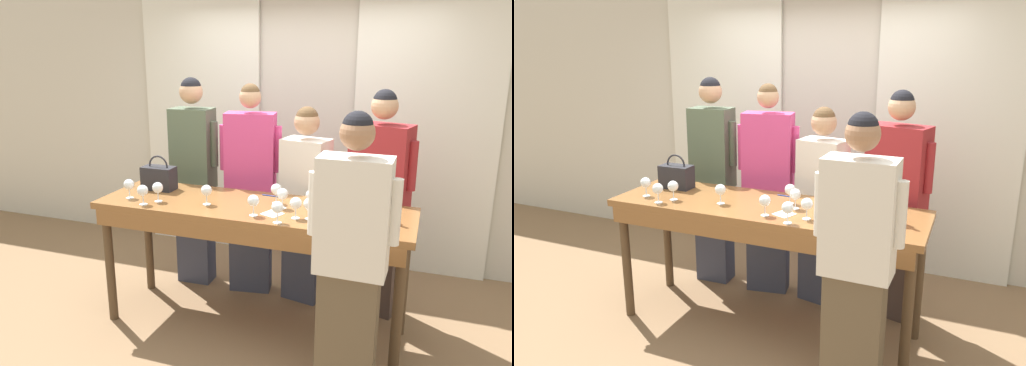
# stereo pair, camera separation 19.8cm
# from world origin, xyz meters

# --- Properties ---
(ground_plane) EXTENTS (18.00, 18.00, 0.00)m
(ground_plane) POSITION_xyz_m (0.00, 0.00, 0.00)
(ground_plane) COLOR #846647
(wall_back) EXTENTS (12.00, 0.06, 2.80)m
(wall_back) POSITION_xyz_m (0.00, 1.54, 1.40)
(wall_back) COLOR beige
(wall_back) RESTS_ON ground_plane
(curtain_panel_left) EXTENTS (1.29, 0.03, 2.69)m
(curtain_panel_left) POSITION_xyz_m (-1.12, 1.48, 1.34)
(curtain_panel_left) COLOR white
(curtain_panel_left) RESTS_ON ground_plane
(curtain_panel_right) EXTENTS (1.29, 0.03, 2.69)m
(curtain_panel_right) POSITION_xyz_m (1.12, 1.48, 1.34)
(curtain_panel_right) COLOR white
(curtain_panel_right) RESTS_ON ground_plane
(tasting_bar) EXTENTS (2.34, 0.72, 1.00)m
(tasting_bar) POSITION_xyz_m (0.00, -0.03, 0.88)
(tasting_bar) COLOR brown
(tasting_bar) RESTS_ON ground_plane
(wine_bottle) EXTENTS (0.08, 0.08, 0.35)m
(wine_bottle) POSITION_xyz_m (0.92, 0.00, 1.13)
(wine_bottle) COLOR black
(wine_bottle) RESTS_ON tasting_bar
(handbag) EXTENTS (0.26, 0.15, 0.28)m
(handbag) POSITION_xyz_m (-0.86, 0.13, 1.10)
(handbag) COLOR #232328
(handbag) RESTS_ON tasting_bar
(wine_glass_front_left) EXTENTS (0.08, 0.08, 0.15)m
(wine_glass_front_left) POSITION_xyz_m (0.43, 0.04, 1.10)
(wine_glass_front_left) COLOR white
(wine_glass_front_left) RESTS_ON tasting_bar
(wine_glass_front_mid) EXTENTS (0.08, 0.08, 0.15)m
(wine_glass_front_mid) POSITION_xyz_m (0.47, -0.16, 1.10)
(wine_glass_front_mid) COLOR white
(wine_glass_front_mid) RESTS_ON tasting_bar
(wine_glass_front_right) EXTENTS (0.08, 0.08, 0.15)m
(wine_glass_front_right) POSITION_xyz_m (0.09, -0.22, 1.10)
(wine_glass_front_right) COLOR white
(wine_glass_front_right) RESTS_ON tasting_bar
(wine_glass_center_left) EXTENTS (0.08, 0.08, 0.15)m
(wine_glass_center_left) POSITION_xyz_m (0.23, 0.00, 1.10)
(wine_glass_center_left) COLOR white
(wine_glass_center_left) RESTS_ON tasting_bar
(wine_glass_center_mid) EXTENTS (0.08, 0.08, 0.15)m
(wine_glass_center_mid) POSITION_xyz_m (-0.32, -0.10, 1.10)
(wine_glass_center_mid) COLOR white
(wine_glass_center_mid) RESTS_ON tasting_bar
(wine_glass_center_right) EXTENTS (0.08, 0.08, 0.15)m
(wine_glass_center_right) POSITION_xyz_m (0.76, 0.16, 1.10)
(wine_glass_center_right) COLOR white
(wine_glass_center_right) RESTS_ON tasting_bar
(wine_glass_back_left) EXTENTS (0.08, 0.08, 0.15)m
(wine_glass_back_left) POSITION_xyz_m (0.38, -0.18, 1.10)
(wine_glass_back_left) COLOR white
(wine_glass_back_left) RESTS_ON tasting_bar
(wine_glass_back_mid) EXTENTS (0.08, 0.08, 0.15)m
(wine_glass_back_mid) POSITION_xyz_m (-0.76, -0.26, 1.10)
(wine_glass_back_mid) COLOR white
(wine_glass_back_mid) RESTS_ON tasting_bar
(wine_glass_back_right) EXTENTS (0.08, 0.08, 0.15)m
(wine_glass_back_right) POSITION_xyz_m (0.15, 0.10, 1.10)
(wine_glass_back_right) COLOR white
(wine_glass_back_right) RESTS_ON tasting_bar
(wine_glass_near_host) EXTENTS (0.08, 0.08, 0.15)m
(wine_glass_near_host) POSITION_xyz_m (-0.70, -0.16, 1.10)
(wine_glass_near_host) COLOR white
(wine_glass_near_host) RESTS_ON tasting_bar
(wine_glass_by_bottle) EXTENTS (0.08, 0.08, 0.15)m
(wine_glass_by_bottle) POSITION_xyz_m (0.29, -0.30, 1.10)
(wine_glass_by_bottle) COLOR white
(wine_glass_by_bottle) RESTS_ON tasting_bar
(wine_glass_by_handbag) EXTENTS (0.08, 0.08, 0.15)m
(wine_glass_by_handbag) POSITION_xyz_m (-0.95, -0.16, 1.10)
(wine_glass_by_handbag) COLOR white
(wine_glass_by_handbag) RESTS_ON tasting_bar
(napkin) EXTENTS (0.16, 0.16, 0.00)m
(napkin) POSITION_xyz_m (0.20, -0.15, 1.00)
(napkin) COLOR white
(napkin) RESTS_ON tasting_bar
(pen) EXTENTS (0.15, 0.02, 0.01)m
(pen) POSITION_xyz_m (0.06, 0.26, 1.00)
(pen) COLOR #193399
(pen) RESTS_ON tasting_bar
(guest_olive_jacket) EXTENTS (0.48, 0.24, 1.87)m
(guest_olive_jacket) POSITION_xyz_m (-0.78, 0.58, 0.98)
(guest_olive_jacket) COLOR #383D51
(guest_olive_jacket) RESTS_ON ground_plane
(guest_pink_top) EXTENTS (0.54, 0.27, 1.84)m
(guest_pink_top) POSITION_xyz_m (-0.24, 0.58, 0.94)
(guest_pink_top) COLOR #383D51
(guest_pink_top) RESTS_ON ground_plane
(guest_cream_sweater) EXTENTS (0.49, 0.32, 1.67)m
(guest_cream_sweater) POSITION_xyz_m (0.25, 0.58, 0.86)
(guest_cream_sweater) COLOR #383D51
(guest_cream_sweater) RESTS_ON ground_plane
(guest_striped_shirt) EXTENTS (0.56, 0.35, 1.82)m
(guest_striped_shirt) POSITION_xyz_m (0.84, 0.58, 0.93)
(guest_striped_shirt) COLOR #473833
(guest_striped_shirt) RESTS_ON ground_plane
(host_pouring) EXTENTS (0.52, 0.23, 1.80)m
(host_pouring) POSITION_xyz_m (0.82, -0.60, 0.93)
(host_pouring) COLOR brown
(host_pouring) RESTS_ON ground_plane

